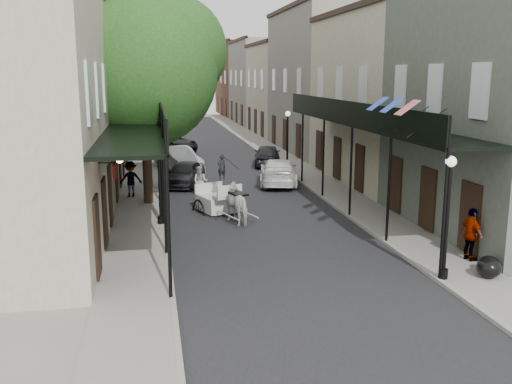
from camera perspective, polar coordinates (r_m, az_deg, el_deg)
name	(u,v)px	position (r m, az deg, el deg)	size (l,w,h in m)	color
ground	(294,268)	(18.55, 3.82, -7.63)	(140.00, 140.00, 0.00)	gray
road	(220,168)	(37.70, -3.66, 2.39)	(8.00, 90.00, 0.01)	black
sidewalk_left	(142,170)	(37.44, -11.28, 2.20)	(2.20, 90.00, 0.12)	gray
sidewalk_right	(293,165)	(38.59, 3.74, 2.69)	(2.20, 90.00, 0.12)	gray
building_row_left	(94,85)	(47.14, -15.86, 10.26)	(5.00, 80.00, 10.50)	beige
building_row_right	(307,84)	(48.70, 5.08, 10.69)	(5.00, 80.00, 10.50)	gray
gallery_left	(140,126)	(24.01, -11.49, 6.53)	(2.20, 18.05, 4.88)	black
gallery_right	(362,122)	(25.70, 10.54, 6.90)	(2.20, 18.05, 4.88)	black
tree_near	(152,66)	(27.12, -10.33, 12.31)	(7.31, 6.80, 9.63)	#382619
tree_far	(151,78)	(41.12, -10.48, 11.17)	(6.45, 6.00, 8.61)	#382619
lamppost_right_near	(447,216)	(17.66, 18.57, -2.29)	(0.32, 0.32, 3.71)	black
lamppost_left	(160,177)	(23.30, -9.63, 1.47)	(0.32, 0.32, 3.71)	black
lamppost_right_far	(287,139)	(36.18, 3.17, 5.27)	(0.32, 0.32, 3.71)	black
horse	(239,204)	(23.82, -1.67, -1.19)	(0.87, 1.92, 1.62)	beige
carriage	(213,188)	(25.96, -4.33, 0.42)	(2.19, 2.70, 2.71)	black
pedestrian_walking	(200,182)	(28.98, -5.58, 1.05)	(0.76, 0.59, 1.56)	#B4B4AA
pedestrian_sidewalk_left	(131,179)	(29.03, -12.44, 1.29)	(1.14, 0.66, 1.77)	gray
pedestrian_sidewalk_right	(471,234)	(19.93, 20.73, -3.99)	(1.03, 0.43, 1.76)	gray
car_left_near	(185,174)	(31.87, -7.12, 1.84)	(1.64, 4.08, 1.39)	black
car_left_mid	(178,159)	(36.81, -7.77, 3.28)	(1.64, 4.70, 1.55)	#9E9FA4
car_left_far	(172,143)	(45.98, -8.37, 4.92)	(2.47, 5.35, 1.49)	black
car_right_near	(278,172)	(32.05, 2.26, 2.03)	(2.03, 5.00, 1.45)	white
car_right_far	(267,155)	(38.59, 1.15, 3.71)	(1.71, 4.25, 1.45)	black
trash_bags	(489,266)	(18.83, 22.27, -6.90)	(0.99, 1.14, 0.62)	black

